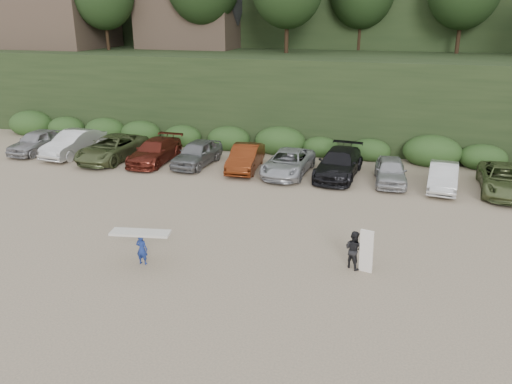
% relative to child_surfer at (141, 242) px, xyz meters
% --- Properties ---
extents(ground, '(120.00, 120.00, 0.00)m').
position_rel_child_surfer_xyz_m(ground, '(3.16, 2.38, -0.90)').
color(ground, tan).
rests_on(ground, ground).
extents(parked_cars, '(39.40, 6.19, 1.63)m').
position_rel_child_surfer_xyz_m(parked_cars, '(3.92, 12.31, -0.16)').
color(parked_cars, '#9D9CA1').
rests_on(parked_cars, ground).
extents(child_surfer, '(2.29, 0.99, 1.33)m').
position_rel_child_surfer_xyz_m(child_surfer, '(0.00, 0.00, 0.00)').
color(child_surfer, navy).
rests_on(child_surfer, ground).
extents(adult_surfer, '(1.19, 0.89, 1.73)m').
position_rel_child_surfer_xyz_m(adult_surfer, '(7.69, 1.91, -0.16)').
color(adult_surfer, black).
rests_on(adult_surfer, ground).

